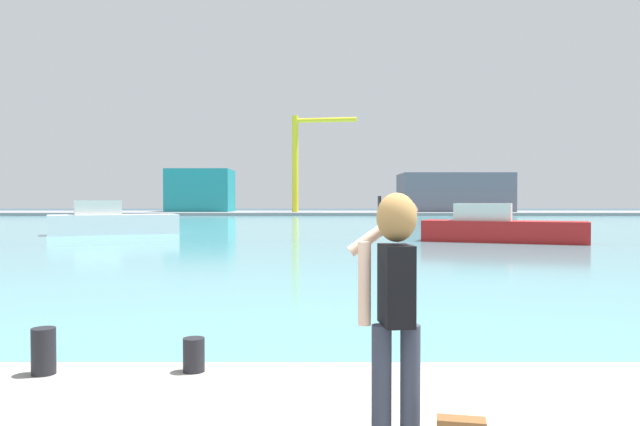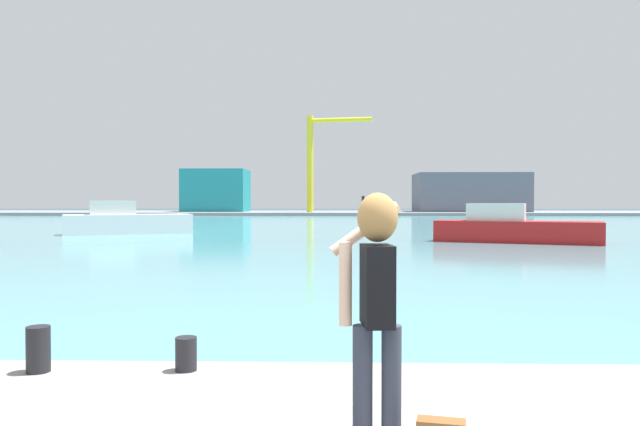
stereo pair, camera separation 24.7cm
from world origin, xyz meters
The scene contains 11 objects.
ground_plane centered at (0.00, 50.00, 0.00)m, with size 220.00×220.00×0.00m, color #334751.
harbor_water centered at (0.00, 52.00, 0.01)m, with size 140.00×100.00×0.02m, color #599EA8.
far_shore_dock centered at (0.00, 92.00, 0.22)m, with size 140.00×20.00×0.44m, color gray.
person_photographer centered at (-0.33, -0.05, 1.58)m, with size 0.53×0.55×1.74m.
harbor_bollard centered at (-2.09, 1.66, 0.68)m, with size 0.21×0.21×0.33m, color black.
harbor_bollard_2 centered at (-3.53, 1.57, 0.74)m, with size 0.23×0.23×0.45m, color black.
boat_moored centered at (-14.35, 34.48, 0.83)m, with size 8.26×5.50×2.20m.
boat_moored_2 centered at (8.63, 27.27, 0.76)m, with size 8.52×4.97×2.03m.
warehouse_left centered at (-20.23, 93.00, 3.84)m, with size 10.06×8.47×6.80m, color teal.
warehouse_right centered at (20.91, 93.11, 3.50)m, with size 17.34×10.26×6.14m, color slate.
port_crane centered at (-3.58, 88.79, 9.53)m, with size 10.05×2.48×14.98m.
Camera 1 is at (-0.84, -4.20, 2.20)m, focal length 33.61 mm.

